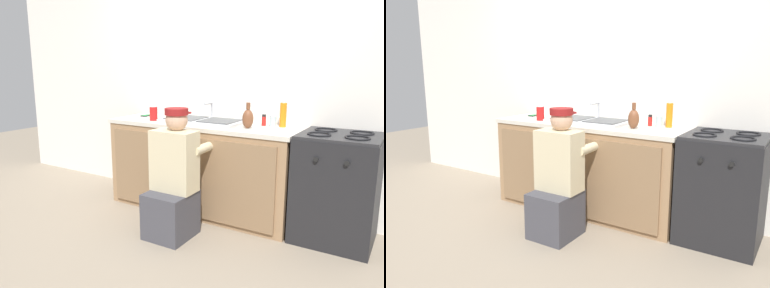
# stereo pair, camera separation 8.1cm
# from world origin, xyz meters

# --- Properties ---
(ground_plane) EXTENTS (12.00, 12.00, 0.00)m
(ground_plane) POSITION_xyz_m (0.00, 0.00, 0.00)
(ground_plane) COLOR gray
(back_wall) EXTENTS (6.00, 0.10, 2.50)m
(back_wall) POSITION_xyz_m (0.00, 0.65, 1.25)
(back_wall) COLOR silver
(back_wall) RESTS_ON ground_plane
(counter_cabinet) EXTENTS (1.90, 0.62, 0.86)m
(counter_cabinet) POSITION_xyz_m (0.00, 0.29, 0.43)
(counter_cabinet) COLOR #997551
(counter_cabinet) RESTS_ON ground_plane
(countertop) EXTENTS (1.94, 0.62, 0.04)m
(countertop) POSITION_xyz_m (0.00, 0.30, 0.88)
(countertop) COLOR beige
(countertop) RESTS_ON counter_cabinet
(sink_double_basin) EXTENTS (0.80, 0.44, 0.19)m
(sink_double_basin) POSITION_xyz_m (0.00, 0.30, 0.92)
(sink_double_basin) COLOR silver
(sink_double_basin) RESTS_ON countertop
(stove_range) EXTENTS (0.63, 0.62, 0.92)m
(stove_range) POSITION_xyz_m (1.29, 0.30, 0.46)
(stove_range) COLOR black
(stove_range) RESTS_ON ground_plane
(plumber_person) EXTENTS (0.42, 0.61, 1.10)m
(plumber_person) POSITION_xyz_m (0.08, -0.34, 0.46)
(plumber_person) COLOR #3F3F47
(plumber_person) RESTS_ON ground_plane
(spice_bottle_red) EXTENTS (0.04, 0.04, 0.10)m
(spice_bottle_red) POSITION_xyz_m (0.58, 0.43, 0.95)
(spice_bottle_red) COLOR red
(spice_bottle_red) RESTS_ON countertop
(water_glass) EXTENTS (0.06, 0.06, 0.10)m
(water_glass) POSITION_xyz_m (0.68, 0.42, 0.95)
(water_glass) COLOR #ADC6CC
(water_glass) RESTS_ON countertop
(soap_bottle_orange) EXTENTS (0.06, 0.06, 0.25)m
(soap_bottle_orange) POSITION_xyz_m (0.76, 0.45, 1.01)
(soap_bottle_orange) COLOR orange
(soap_bottle_orange) RESTS_ON countertop
(vase_decorative) EXTENTS (0.10, 0.10, 0.23)m
(vase_decorative) POSITION_xyz_m (0.51, 0.22, 0.99)
(vase_decorative) COLOR brown
(vase_decorative) RESTS_ON countertop
(soda_cup_red) EXTENTS (0.08, 0.08, 0.15)m
(soda_cup_red) POSITION_xyz_m (-0.50, 0.16, 0.98)
(soda_cup_red) COLOR red
(soda_cup_red) RESTS_ON countertop
(cell_phone) EXTENTS (0.07, 0.14, 0.01)m
(cell_phone) POSITION_xyz_m (-0.77, 0.39, 0.91)
(cell_phone) COLOR black
(cell_phone) RESTS_ON countertop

